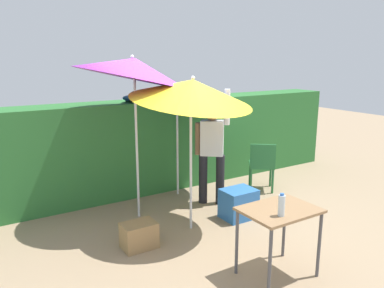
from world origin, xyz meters
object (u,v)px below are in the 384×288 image
at_px(umbrella_orange, 175,97).
at_px(folding_table, 279,217).
at_px(umbrella_yellow, 133,69).
at_px(crate_cardboard, 139,235).
at_px(person_vendor, 212,148).
at_px(chair_plastic, 262,163).
at_px(umbrella_rainbow, 192,91).
at_px(bottle_water, 282,205).
at_px(cooler_box, 239,204).

distance_m(umbrella_orange, folding_table, 3.03).
distance_m(umbrella_yellow, crate_cardboard, 2.28).
height_order(person_vendor, chair_plastic, person_vendor).
relative_size(person_vendor, chair_plastic, 2.11).
bearing_deg(umbrella_orange, umbrella_rainbow, -110.08).
height_order(crate_cardboard, bottle_water, bottle_water).
bearing_deg(bottle_water, person_vendor, 72.23).
distance_m(umbrella_rainbow, folding_table, 1.96).
distance_m(umbrella_orange, person_vendor, 1.08).
bearing_deg(crate_cardboard, bottle_water, -58.92).
bearing_deg(crate_cardboard, folding_table, -52.92).
relative_size(umbrella_yellow, folding_table, 3.18).
bearing_deg(umbrella_yellow, umbrella_rainbow, -59.59).
bearing_deg(umbrella_rainbow, person_vendor, 39.24).
bearing_deg(chair_plastic, bottle_water, -128.56).
height_order(cooler_box, folding_table, folding_table).
height_order(umbrella_orange, bottle_water, umbrella_orange).
distance_m(umbrella_orange, umbrella_yellow, 1.19).
xyz_separation_m(person_vendor, cooler_box, (0.00, -0.71, -0.71)).
height_order(umbrella_rainbow, umbrella_orange, umbrella_rainbow).
relative_size(umbrella_rainbow, bottle_water, 9.31).
xyz_separation_m(umbrella_rainbow, person_vendor, (0.77, 0.63, -1.00)).
bearing_deg(umbrella_yellow, chair_plastic, -3.79).
bearing_deg(umbrella_rainbow, bottle_water, -88.52).
height_order(umbrella_yellow, cooler_box, umbrella_yellow).
bearing_deg(umbrella_yellow, folding_table, -74.62).
xyz_separation_m(umbrella_rainbow, cooler_box, (0.78, -0.07, -1.71)).
xyz_separation_m(umbrella_rainbow, umbrella_orange, (0.49, 1.33, -0.22)).
bearing_deg(chair_plastic, umbrella_yellow, 176.21).
bearing_deg(cooler_box, umbrella_orange, 101.71).
bearing_deg(crate_cardboard, person_vendor, 25.06).
distance_m(umbrella_yellow, chair_plastic, 2.89).
height_order(person_vendor, crate_cardboard, person_vendor).
relative_size(umbrella_yellow, person_vendor, 1.35).
height_order(chair_plastic, cooler_box, chair_plastic).
height_order(crate_cardboard, folding_table, folding_table).
bearing_deg(umbrella_orange, umbrella_yellow, -150.96).
distance_m(chair_plastic, folding_table, 2.75).
xyz_separation_m(umbrella_yellow, folding_table, (0.63, -2.31, -1.52)).
relative_size(cooler_box, bottle_water, 2.04).
height_order(folding_table, bottle_water, bottle_water).
relative_size(umbrella_rainbow, folding_table, 2.79).
bearing_deg(umbrella_rainbow, folding_table, -83.72).
xyz_separation_m(person_vendor, bottle_water, (-0.73, -2.28, -0.04)).
relative_size(umbrella_rainbow, person_vendor, 1.19).
xyz_separation_m(umbrella_orange, chair_plastic, (1.39, -0.68, -1.20)).
bearing_deg(bottle_water, crate_cardboard, 121.08).
bearing_deg(umbrella_rainbow, crate_cardboard, -171.07).
relative_size(crate_cardboard, folding_table, 0.53).
bearing_deg(folding_table, umbrella_yellow, 105.38).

